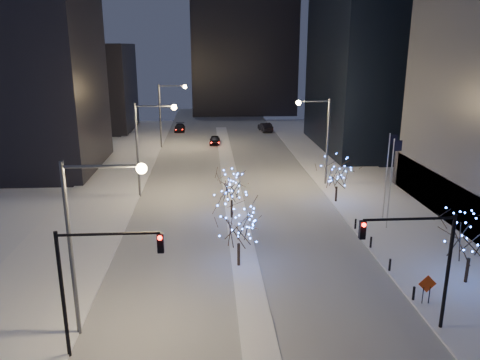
{
  "coord_description": "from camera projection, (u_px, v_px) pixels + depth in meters",
  "views": [
    {
      "loc": [
        -2.54,
        -21.52,
        15.61
      ],
      "look_at": [
        -0.01,
        15.31,
        5.0
      ],
      "focal_mm": 35.0,
      "sensor_mm": 36.0,
      "label": 1
    }
  ],
  "objects": [
    {
      "name": "bollards",
      "position": [
        380.0,
        253.0,
        35.21
      ],
      "size": [
        0.16,
        12.16,
        0.9
      ],
      "color": "black",
      "rests_on": "east_sidewalk"
    },
    {
      "name": "car_mid",
      "position": [
        265.0,
        127.0,
        88.38
      ],
      "size": [
        2.48,
        5.2,
        1.65
      ],
      "primitive_type": "imported",
      "rotation": [
        0.0,
        0.0,
        3.3
      ],
      "color": "black",
      "rests_on": "ground"
    },
    {
      "name": "filler_west_near",
      "position": [
        3.0,
        76.0,
        58.3
      ],
      "size": [
        22.0,
        18.0,
        24.0
      ],
      "primitive_type": "cube",
      "color": "black",
      "rests_on": "ground"
    },
    {
      "name": "holiday_tree_plaza_near",
      "position": [
        472.0,
        237.0,
        30.91
      ],
      "size": [
        4.61,
        4.61,
        5.1
      ],
      "color": "black",
      "rests_on": "east_sidewalk"
    },
    {
      "name": "car_far",
      "position": [
        180.0,
        128.0,
        88.32
      ],
      "size": [
        2.0,
        4.83,
        1.4
      ],
      "primitive_type": "imported",
      "rotation": [
        0.0,
        0.0,
        0.01
      ],
      "color": "black",
      "rests_on": "ground"
    },
    {
      "name": "traffic_signal_east",
      "position": [
        423.0,
        254.0,
        25.34
      ],
      "size": [
        5.26,
        0.43,
        7.0
      ],
      "color": "black",
      "rests_on": "ground"
    },
    {
      "name": "east_sidewalk",
      "position": [
        391.0,
        213.0,
        45.26
      ],
      "size": [
        10.0,
        90.0,
        0.15
      ],
      "primitive_type": "cube",
      "color": "white",
      "rests_on": "ground"
    },
    {
      "name": "filler_west_far",
      "position": [
        83.0,
        88.0,
        88.3
      ],
      "size": [
        18.0,
        16.0,
        16.0
      ],
      "primitive_type": "cube",
      "color": "black",
      "rests_on": "ground"
    },
    {
      "name": "ground",
      "position": [
        260.0,
        348.0,
        25.11
      ],
      "size": [
        160.0,
        160.0,
        0.0
      ],
      "primitive_type": "plane",
      "color": "white",
      "rests_on": "ground"
    },
    {
      "name": "street_lamp_east",
      "position": [
        320.0,
        130.0,
        52.76
      ],
      "size": [
        3.9,
        0.56,
        10.0
      ],
      "color": "#595E66",
      "rests_on": "ground"
    },
    {
      "name": "street_lamp_w_mid",
      "position": [
        147.0,
        137.0,
        48.61
      ],
      "size": [
        4.4,
        0.56,
        10.0
      ],
      "color": "#595E66",
      "rests_on": "ground"
    },
    {
      "name": "car_near",
      "position": [
        215.0,
        140.0,
        76.65
      ],
      "size": [
        1.88,
        4.26,
        1.43
      ],
      "primitive_type": "imported",
      "rotation": [
        0.0,
        0.0,
        -0.05
      ],
      "color": "black",
      "rests_on": "ground"
    },
    {
      "name": "median",
      "position": [
        231.0,
        186.0,
        53.85
      ],
      "size": [
        2.0,
        80.0,
        0.15
      ],
      "primitive_type": "cube",
      "color": "white",
      "rests_on": "ground"
    },
    {
      "name": "flagpoles",
      "position": [
        390.0,
        173.0,
        41.21
      ],
      "size": [
        1.35,
        2.6,
        8.0
      ],
      "color": "silver",
      "rests_on": "east_sidewalk"
    },
    {
      "name": "west_sidewalk",
      "position": [
        86.0,
        220.0,
        43.34
      ],
      "size": [
        8.0,
        90.0,
        0.15
      ],
      "primitive_type": "cube",
      "color": "white",
      "rests_on": "ground"
    },
    {
      "name": "street_lamp_w_near",
      "position": [
        89.0,
        225.0,
        24.64
      ],
      "size": [
        4.4,
        0.56,
        10.0
      ],
      "color": "#595E66",
      "rests_on": "ground"
    },
    {
      "name": "traffic_signal_west",
      "position": [
        92.0,
        273.0,
        23.24
      ],
      "size": [
        5.26,
        0.43,
        7.0
      ],
      "color": "black",
      "rests_on": "ground"
    },
    {
      "name": "horizon_block",
      "position": [
        243.0,
        22.0,
        107.91
      ],
      "size": [
        24.0,
        14.0,
        42.0
      ],
      "primitive_type": "cube",
      "color": "black",
      "rests_on": "ground"
    },
    {
      "name": "holiday_tree_median_near",
      "position": [
        239.0,
        225.0,
        33.38
      ],
      "size": [
        5.05,
        5.05,
        4.91
      ],
      "color": "black",
      "rests_on": "median"
    },
    {
      "name": "construction_sign",
      "position": [
        427.0,
        287.0,
        28.85
      ],
      "size": [
        1.17,
        0.06,
        1.93
      ],
      "rotation": [
        0.0,
        0.0,
        0.01
      ],
      "color": "black",
      "rests_on": "east_sidewalk"
    },
    {
      "name": "street_lamp_w_far",
      "position": [
        167.0,
        107.0,
        72.58
      ],
      "size": [
        4.4,
        0.56,
        10.0
      ],
      "color": "#595E66",
      "rests_on": "ground"
    },
    {
      "name": "holiday_tree_plaza_far",
      "position": [
        337.0,
        173.0,
        47.52
      ],
      "size": [
        4.89,
        4.89,
        4.68
      ],
      "color": "black",
      "rests_on": "east_sidewalk"
    },
    {
      "name": "road",
      "position": [
        229.0,
        175.0,
        58.67
      ],
      "size": [
        20.0,
        130.0,
        0.02
      ],
      "primitive_type": "cube",
      "color": "#9EA4AC",
      "rests_on": "ground"
    },
    {
      "name": "holiday_tree_median_far",
      "position": [
        232.0,
        187.0,
        42.98
      ],
      "size": [
        3.6,
        3.6,
        4.51
      ],
      "color": "black",
      "rests_on": "median"
    }
  ]
}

